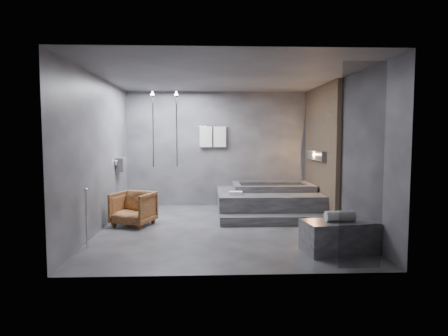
{
  "coord_description": "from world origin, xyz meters",
  "views": [
    {
      "loc": [
        -0.29,
        -7.34,
        1.75
      ],
      "look_at": [
        0.04,
        0.3,
        1.11
      ],
      "focal_mm": 32.0,
      "sensor_mm": 36.0,
      "label": 1
    }
  ],
  "objects": [
    {
      "name": "tub_deck",
      "position": [
        1.05,
        1.45,
        0.25
      ],
      "size": [
        2.2,
        2.0,
        0.5
      ],
      "primitive_type": "cube",
      "color": "#333335",
      "rests_on": "ground"
    },
    {
      "name": "concrete_bench",
      "position": [
        1.67,
        -1.59,
        0.24
      ],
      "size": [
        1.12,
        0.73,
        0.47
      ],
      "primitive_type": "cube",
      "rotation": [
        0.0,
        0.0,
        0.16
      ],
      "color": "#323235",
      "rests_on": "ground"
    },
    {
      "name": "rolled_towel",
      "position": [
        1.67,
        -1.61,
        0.55
      ],
      "size": [
        0.45,
        0.2,
        0.16
      ],
      "primitive_type": "cylinder",
      "rotation": [
        0.0,
        1.57,
        0.09
      ],
      "color": "silver",
      "rests_on": "concrete_bench"
    },
    {
      "name": "deck_towel",
      "position": [
        0.31,
        0.86,
        0.54
      ],
      "size": [
        0.28,
        0.22,
        0.07
      ],
      "primitive_type": "cube",
      "rotation": [
        0.0,
        0.0,
        -0.08
      ],
      "color": "white",
      "rests_on": "tub_deck"
    },
    {
      "name": "driftwood_chair",
      "position": [
        -1.72,
        0.33,
        0.33
      ],
      "size": [
        0.9,
        0.92,
        0.65
      ],
      "primitive_type": "imported",
      "rotation": [
        0.0,
        0.0,
        -0.36
      ],
      "color": "#4A2812",
      "rests_on": "ground"
    },
    {
      "name": "room",
      "position": [
        0.4,
        0.24,
        1.73
      ],
      "size": [
        5.0,
        5.04,
        2.82
      ],
      "color": "#2E2D30",
      "rests_on": "ground"
    },
    {
      "name": "tub_step",
      "position": [
        1.05,
        0.27,
        0.09
      ],
      "size": [
        2.2,
        0.36,
        0.18
      ],
      "primitive_type": "cube",
      "color": "#333335",
      "rests_on": "ground"
    }
  ]
}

